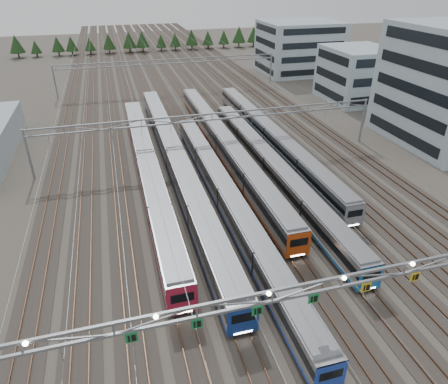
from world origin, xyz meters
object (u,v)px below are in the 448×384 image
object	(u,v)px
train_e	(271,166)
gantry_far	(169,65)
train_a	(148,167)
depot_bldg_mid	(357,74)
depot_bldg_north	(299,47)
train_d	(224,144)
gantry_near	(341,285)
train_b	(176,159)
train_c	(227,198)
train_f	(271,136)
gantry_mid	(212,122)

from	to	relation	value
train_e	gantry_far	world-z (taller)	gantry_far
train_e	train_a	bearing A→B (deg)	166.47
train_a	depot_bldg_mid	size ratio (longest dim) A/B	3.56
train_e	depot_bldg_north	size ratio (longest dim) A/B	2.36
train_d	gantry_near	bearing A→B (deg)	-93.21
train_b	gantry_near	xyz separation A→B (m)	(6.70, -36.86, 4.98)
train_b	train_c	world-z (taller)	train_b
train_d	depot_bldg_mid	size ratio (longest dim) A/B	3.71
train_e	train_c	bearing A→B (deg)	-141.07
train_f	gantry_far	size ratio (longest dim) A/B	0.97
train_e	gantry_mid	size ratio (longest dim) A/B	0.92
train_f	depot_bldg_north	distance (m)	60.53
train_d	train_e	bearing A→B (deg)	-66.39
train_a	train_e	size ratio (longest dim) A/B	1.10
train_d	depot_bldg_mid	world-z (taller)	depot_bldg_mid
train_c	depot_bldg_north	world-z (taller)	depot_bldg_north
train_b	gantry_mid	size ratio (longest dim) A/B	1.21
gantry_mid	gantry_far	size ratio (longest dim) A/B	1.00
train_b	train_f	distance (m)	18.81
gantry_far	train_e	bearing A→B (deg)	-82.93
train_c	train_d	xyz separation A→B (m)	(4.50, 17.56, 0.16)
train_a	train_d	distance (m)	14.76
gantry_far	gantry_mid	bearing A→B (deg)	-90.00
train_c	depot_bldg_north	distance (m)	83.56
train_a	gantry_near	size ratio (longest dim) A/B	1.01
train_a	gantry_mid	size ratio (longest dim) A/B	1.01
train_e	train_f	size ratio (longest dim) A/B	0.95
train_f	gantry_mid	distance (m)	12.26
gantry_mid	gantry_far	distance (m)	45.00
train_b	gantry_mid	xyz separation A→B (m)	(6.75, 3.26, 4.28)
gantry_near	depot_bldg_mid	bearing A→B (deg)	57.10
depot_bldg_north	train_f	bearing A→B (deg)	-119.30
train_a	train_f	distance (m)	23.64
train_b	gantry_near	size ratio (longest dim) A/B	1.21
gantry_far	depot_bldg_mid	distance (m)	46.46
gantry_far	gantry_near	bearing A→B (deg)	-90.03
train_f	depot_bldg_north	size ratio (longest dim) A/B	2.49
train_c	gantry_near	xyz separation A→B (m)	(2.20, -23.45, 5.16)
gantry_near	train_d	bearing A→B (deg)	86.79
train_b	depot_bldg_north	world-z (taller)	depot_bldg_north
train_d	gantry_near	distance (m)	41.38
depot_bldg_north	gantry_mid	bearing A→B (deg)	-126.65
train_e	gantry_near	bearing A→B (deg)	-102.48
train_b	gantry_far	size ratio (longest dim) A/B	1.21
gantry_far	depot_bldg_north	size ratio (longest dim) A/B	2.56
train_a	gantry_mid	bearing A→B (deg)	24.25
depot_bldg_mid	train_e	bearing A→B (deg)	-136.04
train_d	train_f	xyz separation A→B (m)	(9.00, 1.29, -0.06)
train_e	gantry_far	bearing A→B (deg)	97.07
train_f	gantry_mid	size ratio (longest dim) A/B	0.97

